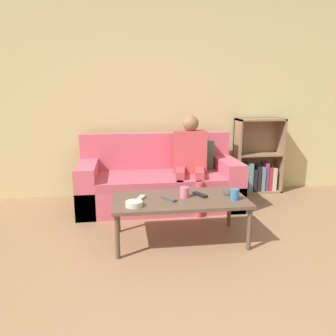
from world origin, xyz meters
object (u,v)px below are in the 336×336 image
bookshelf (256,165)px  person_adult (190,155)px  cup_far (184,192)px  snack_bowl (134,204)px  tv_remote_3 (226,192)px  couch (159,182)px  tv_remote_1 (140,198)px  cup_near (235,194)px  coffee_table (180,202)px  tv_remote_0 (169,199)px  tv_remote_2 (200,195)px

bookshelf → person_adult: size_ratio=0.93×
cup_far → snack_bowl: size_ratio=0.67×
tv_remote_3 → snack_bowl: snack_bowl is taller
couch → person_adult: size_ratio=1.73×
couch → tv_remote_1: 1.09m
bookshelf → cup_far: bearing=-132.2°
cup_far → cup_near: bearing=-15.6°
bookshelf → cup_near: 1.77m
bookshelf → coffee_table: bookshelf is taller
couch → tv_remote_3: bearing=-60.8°
couch → tv_remote_1: bearing=-105.6°
bookshelf → tv_remote_0: size_ratio=6.03×
person_adult → tv_remote_0: 1.10m
cup_far → tv_remote_2: 0.16m
couch → tv_remote_0: bearing=-91.9°
coffee_table → cup_near: 0.50m
bookshelf → tv_remote_1: (-1.70, -1.44, 0.04)m
coffee_table → snack_bowl: snack_bowl is taller
couch → tv_remote_0: couch is taller
bookshelf → cup_far: bookshelf is taller
couch → snack_bowl: couch is taller
cup_far → tv_remote_2: size_ratio=0.56×
tv_remote_1 → cup_far: bearing=24.1°
bookshelf → cup_far: 1.93m
cup_far → tv_remote_1: cup_far is taller
tv_remote_1 → tv_remote_0: bearing=13.1°
snack_bowl → couch: bearing=73.8°
tv_remote_1 → cup_near: bearing=15.2°
cup_near → tv_remote_0: 0.59m
cup_far → tv_remote_2: bearing=10.5°
bookshelf → tv_remote_1: 2.23m
cup_near → tv_remote_1: size_ratio=0.55×
coffee_table → person_adult: (0.29, 0.97, 0.25)m
cup_near → cup_far: size_ratio=0.99×
couch → cup_far: size_ratio=19.37×
tv_remote_1 → tv_remote_3: bearing=28.5°
cup_near → snack_bowl: bearing=-176.2°
bookshelf → tv_remote_1: bearing=-139.8°
bookshelf → cup_near: (-0.86, -1.55, 0.08)m
tv_remote_3 → snack_bowl: 0.93m
tv_remote_1 → bookshelf: bearing=63.1°
tv_remote_3 → cup_far: bearing=-156.9°
snack_bowl → tv_remote_2: bearing=18.8°
cup_near → cup_far: cup_far is taller
tv_remote_3 → snack_bowl: size_ratio=1.21×
bookshelf → cup_far: size_ratio=10.38×
person_adult → snack_bowl: bearing=-110.6°
cup_far → tv_remote_3: (0.42, 0.07, -0.04)m
tv_remote_1 → coffee_table: bearing=21.8°
tv_remote_2 → tv_remote_3: same height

